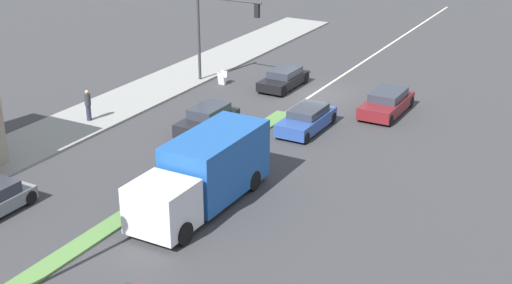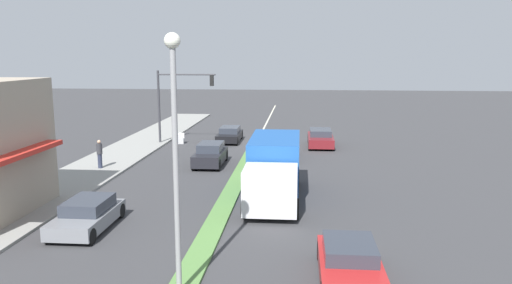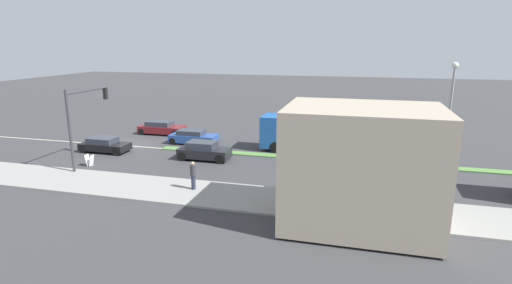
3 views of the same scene
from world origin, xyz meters
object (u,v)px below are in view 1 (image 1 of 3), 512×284
object	(u,v)px
delivery_truck	(205,172)
sedan_dark	(208,120)
traffic_signal_main	(218,23)
coupe_blue	(307,119)
suv_black	(284,79)
sedan_maroon	(387,103)
pedestrian	(88,104)
warning_aframe_sign	(222,78)

from	to	relation	value
delivery_truck	sedan_dark	size ratio (longest dim) A/B	1.91
delivery_truck	sedan_dark	distance (m)	8.32
traffic_signal_main	coupe_blue	size ratio (longest dim) A/B	1.35
coupe_blue	suv_black	xyz separation A→B (m)	(4.40, -5.93, -0.02)
sedan_dark	sedan_maroon	xyz separation A→B (m)	(-7.20, -7.36, -0.05)
traffic_signal_main	delivery_truck	world-z (taller)	traffic_signal_main
traffic_signal_main	coupe_blue	world-z (taller)	traffic_signal_main
pedestrian	delivery_truck	world-z (taller)	delivery_truck
warning_aframe_sign	sedan_maroon	world-z (taller)	sedan_maroon
traffic_signal_main	suv_black	bearing A→B (deg)	-161.11
pedestrian	sedan_dark	distance (m)	6.72
delivery_truck	coupe_blue	bearing A→B (deg)	-90.00
delivery_truck	sedan_dark	xyz separation A→B (m)	(4.40, -7.01, -0.79)
pedestrian	traffic_signal_main	bearing A→B (deg)	-105.07
pedestrian	suv_black	size ratio (longest dim) A/B	0.43
traffic_signal_main	sedan_dark	distance (m)	8.96
pedestrian	coupe_blue	distance (m)	11.83
pedestrian	suv_black	bearing A→B (deg)	-121.12
warning_aframe_sign	sedan_dark	size ratio (longest dim) A/B	0.21
warning_aframe_sign	suv_black	size ratio (longest dim) A/B	0.21
delivery_truck	suv_black	xyz separation A→B (m)	(4.40, -15.74, -0.88)
warning_aframe_sign	suv_black	bearing A→B (deg)	-159.99
pedestrian	warning_aframe_sign	xyz separation A→B (m)	(-2.75, -9.31, -0.60)
pedestrian	sedan_maroon	size ratio (longest dim) A/B	0.39
warning_aframe_sign	coupe_blue	distance (m)	9.29
pedestrian	sedan_dark	xyz separation A→B (m)	(-6.43, -1.93, -0.35)
sedan_maroon	sedan_dark	bearing A→B (deg)	45.63
delivery_truck	suv_black	world-z (taller)	delivery_truck
warning_aframe_sign	sedan_maroon	bearing A→B (deg)	179.89
warning_aframe_sign	delivery_truck	size ratio (longest dim) A/B	0.11
traffic_signal_main	warning_aframe_sign	xyz separation A→B (m)	(-0.24, -0.00, -3.47)
traffic_signal_main	sedan_maroon	world-z (taller)	traffic_signal_main
pedestrian	coupe_blue	size ratio (longest dim) A/B	0.42
coupe_blue	delivery_truck	bearing A→B (deg)	90.00
pedestrian	warning_aframe_sign	world-z (taller)	pedestrian
warning_aframe_sign	coupe_blue	world-z (taller)	coupe_blue
delivery_truck	sedan_maroon	world-z (taller)	delivery_truck
pedestrian	sedan_maroon	xyz separation A→B (m)	(-13.63, -9.29, -0.41)
sedan_dark	coupe_blue	bearing A→B (deg)	-147.56
traffic_signal_main	warning_aframe_sign	size ratio (longest dim) A/B	6.69
traffic_signal_main	delivery_truck	bearing A→B (deg)	120.04
delivery_truck	warning_aframe_sign	bearing A→B (deg)	-60.70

